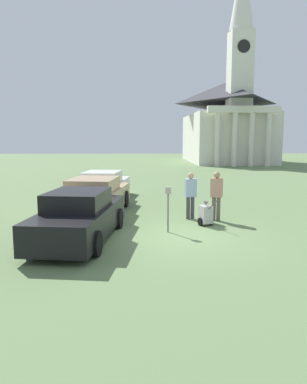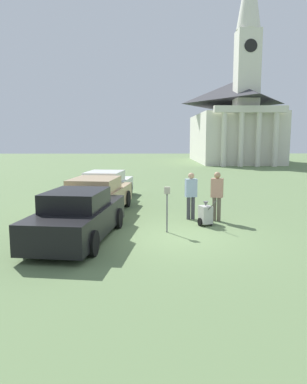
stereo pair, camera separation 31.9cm
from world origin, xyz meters
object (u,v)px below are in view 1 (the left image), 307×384
Objects in this scene: parked_car_white at (103,187)px; person_worker at (190,193)px; parked_car_tan at (95,197)px; church at (227,118)px; parking_meter at (168,201)px; equipment_cart at (206,214)px; parked_car_black at (80,217)px; person_supervisor at (216,193)px.

person_worker is at bearing -42.67° from parked_car_white.
parked_car_white is (-0.00, 3.36, -0.03)m from parked_car_tan.
parking_meter is at bearing -105.92° from church.
person_worker is (0.98, 1.92, -0.03)m from parking_meter.
parked_car_tan reaches higher than parked_car_white.
parking_meter is at bearing -40.28° from parked_car_tan.
parked_car_black is at bearing -174.52° from equipment_cart.
person_supervisor is (4.53, -1.35, 0.34)m from parked_car_tan.
person_worker reaches higher than equipment_cart.
person_supervisor reaches higher than parking_meter.
church reaches higher than person_supervisor.
parked_car_tan is 4.54m from equipment_cart.
equipment_cart is (-0.51, -0.72, -0.64)m from person_supervisor.
parked_car_black is 4.39m from equipment_cart.
parked_car_black is 1.00× the size of parked_car_white.
church is (12.60, 31.88, 4.75)m from parked_car_tan.
equipment_cart is 35.37m from church.
person_worker reaches higher than parked_car_black.
person_supervisor is at bearing -8.75° from parked_car_tan.
parked_car_black is 3.46× the size of parking_meter.
parked_car_black is 2.80m from parking_meter.
person_supervisor reaches higher than person_worker.
parked_car_tan is 4.00m from parking_meter.
parked_car_white is at bearing -24.90° from person_supervisor.
parking_meter is 0.07× the size of church.
church is (8.07, 33.23, 4.40)m from person_supervisor.
parked_car_tan is at bearing -82.13° from parked_car_white.
person_supervisor is (4.53, 2.43, 0.33)m from parked_car_black.
parked_car_black is 4.56m from person_worker.
parking_meter is (2.66, 0.82, 0.32)m from parked_car_black.
person_supervisor is 1.79× the size of equipment_cart.
equipment_cart is (1.37, 0.90, -0.63)m from parking_meter.
parked_car_tan is 5.39× the size of equipment_cart.
parked_car_tan is at bearing -26.53° from person_worker.
person_supervisor is (4.53, -4.71, 0.37)m from parked_car_white.
church is at bearing 78.41° from parked_car_black.
person_supervisor is at bearing 37.17° from equipment_cart.
church is (12.60, 28.51, 4.77)m from parked_car_white.
person_worker is (3.63, 2.73, 0.30)m from parked_car_black.
parked_car_black is at bearing -162.89° from parking_meter.
parked_car_black reaches higher than equipment_cart.
equipment_cart is at bearing 75.98° from person_supervisor.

